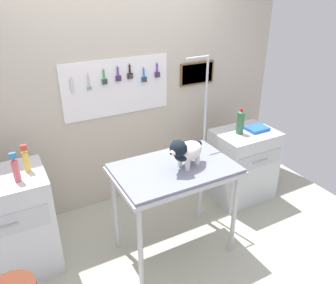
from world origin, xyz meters
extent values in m
cube|color=#ACAC98|center=(0.00, 0.00, -0.02)|extent=(4.40, 4.00, 0.04)
cube|color=#BDB2A0|center=(0.00, 1.28, 1.15)|extent=(4.00, 0.06, 2.30)
cube|color=white|center=(-0.06, 1.24, 1.36)|extent=(1.16, 0.02, 0.59)
cylinder|color=gray|center=(-0.52, 1.23, 1.52)|extent=(0.01, 0.02, 0.01)
cube|color=silver|center=(-0.52, 1.22, 1.44)|extent=(0.03, 0.01, 0.13)
cylinder|color=gray|center=(-0.35, 1.23, 1.54)|extent=(0.01, 0.02, 0.01)
cube|color=silver|center=(-0.36, 1.22, 1.47)|extent=(0.01, 0.00, 0.11)
cube|color=silver|center=(-0.35, 1.22, 1.47)|extent=(0.01, 0.00, 0.11)
torus|color=#329057|center=(-0.37, 1.22, 1.40)|extent=(0.03, 0.01, 0.03)
torus|color=#329057|center=(-0.34, 1.22, 1.40)|extent=(0.03, 0.01, 0.03)
cylinder|color=gray|center=(-0.20, 1.23, 1.57)|extent=(0.01, 0.02, 0.01)
cylinder|color=#3A9B52|center=(-0.20, 1.22, 1.52)|extent=(0.02, 0.02, 0.09)
cube|color=#3A9B52|center=(-0.20, 1.22, 1.44)|extent=(0.06, 0.02, 0.06)
cube|color=#333338|center=(-0.20, 1.21, 1.44)|extent=(0.05, 0.01, 0.05)
cylinder|color=gray|center=(-0.05, 1.23, 1.58)|extent=(0.01, 0.02, 0.01)
cylinder|color=#613198|center=(-0.05, 1.22, 1.53)|extent=(0.02, 0.02, 0.09)
cube|color=#613198|center=(-0.05, 1.22, 1.46)|extent=(0.06, 0.02, 0.06)
cube|color=#333338|center=(-0.05, 1.21, 1.46)|extent=(0.05, 0.01, 0.05)
cylinder|color=gray|center=(0.09, 1.23, 1.59)|extent=(0.01, 0.02, 0.01)
cylinder|color=black|center=(0.09, 1.22, 1.54)|extent=(0.02, 0.02, 0.09)
cube|color=black|center=(0.09, 1.22, 1.46)|extent=(0.06, 0.02, 0.06)
cube|color=#333338|center=(0.09, 1.21, 1.46)|extent=(0.05, 0.01, 0.05)
cylinder|color=gray|center=(0.24, 1.23, 1.54)|extent=(0.01, 0.02, 0.01)
cylinder|color=blue|center=(0.24, 1.22, 1.48)|extent=(0.02, 0.02, 0.09)
cube|color=blue|center=(0.24, 1.22, 1.41)|extent=(0.06, 0.02, 0.06)
cube|color=#333338|center=(0.24, 1.21, 1.41)|extent=(0.05, 0.01, 0.05)
cylinder|color=gray|center=(0.40, 1.23, 1.57)|extent=(0.01, 0.02, 0.01)
cylinder|color=#5F319B|center=(0.40, 1.22, 1.51)|extent=(0.02, 0.02, 0.09)
cube|color=#5F319B|center=(0.40, 1.22, 1.44)|extent=(0.06, 0.02, 0.06)
cube|color=#333338|center=(0.40, 1.21, 1.44)|extent=(0.05, 0.01, 0.05)
cube|color=brown|center=(0.93, 1.24, 1.39)|extent=(0.45, 0.02, 0.26)
cube|color=#A18056|center=(0.93, 1.23, 1.39)|extent=(0.41, 0.01, 0.23)
cylinder|color=#B7B7BC|center=(-0.43, -0.10, 0.43)|extent=(0.04, 0.04, 0.85)
cylinder|color=#B7B7BC|center=(0.51, -0.10, 0.43)|extent=(0.04, 0.04, 0.85)
cylinder|color=#B7B7BC|center=(-0.43, 0.47, 0.43)|extent=(0.04, 0.04, 0.85)
cylinder|color=#B7B7BC|center=(0.51, 0.47, 0.43)|extent=(0.04, 0.04, 0.85)
cube|color=#B7B7BC|center=(0.04, 0.19, 0.87)|extent=(1.06, 0.69, 0.03)
cube|color=slate|center=(0.04, 0.19, 0.90)|extent=(1.03, 0.67, 0.03)
cylinder|color=#B7B7BC|center=(0.59, 0.55, 0.01)|extent=(0.11, 0.11, 0.01)
cylinder|color=#B7B7BC|center=(0.59, 0.55, 0.87)|extent=(0.02, 0.02, 1.75)
cylinder|color=#B7B7BC|center=(0.47, 0.55, 1.74)|extent=(0.24, 0.02, 0.02)
cylinder|color=white|center=(0.11, 0.09, 0.96)|extent=(0.04, 0.04, 0.09)
cylinder|color=white|center=(0.08, 0.17, 0.96)|extent=(0.04, 0.04, 0.09)
cylinder|color=white|center=(0.23, 0.13, 0.96)|extent=(0.04, 0.04, 0.09)
cylinder|color=white|center=(0.21, 0.22, 0.96)|extent=(0.04, 0.04, 0.09)
ellipsoid|color=white|center=(0.15, 0.15, 1.05)|extent=(0.33, 0.26, 0.16)
ellipsoid|color=black|center=(0.06, 0.12, 1.05)|extent=(0.14, 0.15, 0.09)
sphere|color=black|center=(0.02, 0.11, 1.13)|extent=(0.14, 0.14, 0.14)
ellipsoid|color=white|center=(-0.03, 0.09, 1.12)|extent=(0.08, 0.07, 0.05)
sphere|color=black|center=(-0.06, 0.08, 1.12)|extent=(0.02, 0.02, 0.02)
ellipsoid|color=black|center=(0.06, 0.05, 1.14)|extent=(0.05, 0.04, 0.08)
ellipsoid|color=black|center=(0.02, 0.17, 1.14)|extent=(0.05, 0.04, 0.08)
sphere|color=black|center=(0.28, 0.20, 1.07)|extent=(0.06, 0.06, 0.06)
cube|color=silver|center=(-1.36, 0.66, 0.47)|extent=(0.80, 0.56, 0.94)
cube|color=#B5B6BD|center=(-1.36, 0.38, 0.67)|extent=(0.70, 0.01, 0.19)
cylinder|color=#99999E|center=(-1.36, 0.37, 0.67)|extent=(0.24, 0.02, 0.02)
cube|color=silver|center=(1.17, 0.58, 0.42)|extent=(0.68, 0.52, 0.85)
cube|color=#AEB2B6|center=(1.17, 0.31, 0.61)|extent=(0.60, 0.01, 0.17)
cylinder|color=#99999E|center=(1.17, 0.31, 0.61)|extent=(0.20, 0.02, 0.02)
cylinder|color=#CE555B|center=(-1.18, 0.55, 1.03)|extent=(0.05, 0.05, 0.18)
cylinder|color=#CE555B|center=(-1.18, 0.55, 1.13)|extent=(0.02, 0.02, 0.02)
cube|color=teal|center=(-1.18, 0.55, 1.16)|extent=(0.05, 0.03, 0.04)
cylinder|color=gold|center=(-1.08, 0.68, 1.02)|extent=(0.05, 0.05, 0.17)
cylinder|color=gold|center=(-1.08, 0.68, 1.12)|extent=(0.02, 0.02, 0.02)
cube|color=red|center=(-1.08, 0.68, 1.15)|extent=(0.05, 0.03, 0.04)
cylinder|color=#326642|center=(1.08, 0.58, 0.97)|extent=(0.08, 0.08, 0.25)
cone|color=#326642|center=(1.08, 0.58, 1.10)|extent=(0.08, 0.08, 0.02)
cylinder|color=red|center=(1.08, 0.58, 1.12)|extent=(0.03, 0.03, 0.02)
cube|color=blue|center=(1.31, 0.56, 0.87)|extent=(0.24, 0.18, 0.04)
camera|label=1|loc=(-1.20, -1.96, 2.35)|focal=35.49mm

